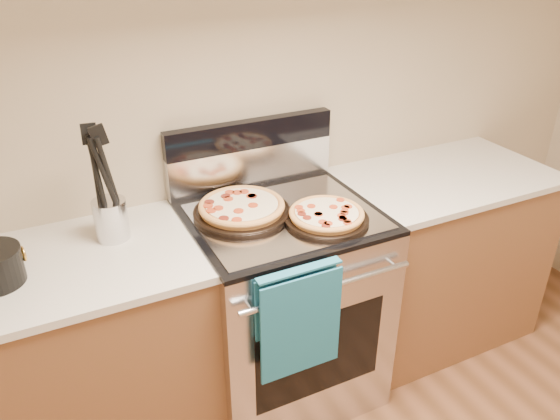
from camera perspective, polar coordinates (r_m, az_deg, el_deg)
name	(u,v)px	position (r m, az deg, el deg)	size (l,w,h in m)	color
wall_back	(245,88)	(2.34, -3.63, 12.62)	(4.00, 4.00, 0.00)	tan
range_body	(282,307)	(2.46, 0.22, -10.09)	(0.76, 0.68, 0.90)	#B7B7BC
oven_window	(320,354)	(2.24, 4.16, -14.81)	(0.56, 0.01, 0.40)	black
cooktop	(282,216)	(2.21, 0.24, -0.64)	(0.76, 0.68, 0.02)	black
backsplash_lower	(251,166)	(2.42, -3.02, 4.60)	(0.76, 0.06, 0.18)	silver
backsplash_upper	(250,134)	(2.36, -3.11, 7.94)	(0.76, 0.06, 0.12)	black
oven_handle	(328,288)	(1.99, 5.08, -8.07)	(0.03, 0.03, 0.70)	silver
dish_towel	(298,319)	(2.00, 1.95, -11.31)	(0.32, 0.05, 0.42)	#1C678E
foil_sheet	(286,216)	(2.18, 0.59, -0.68)	(0.70, 0.55, 0.01)	gray
cabinet_left	(75,367)	(2.33, -20.64, -15.11)	(1.00, 0.62, 0.88)	brown
countertop_left	(52,269)	(2.07, -22.73, -5.73)	(1.02, 0.64, 0.03)	beige
cabinet_right	(433,258)	(2.91, 15.72, -4.85)	(1.00, 0.62, 0.88)	brown
countertop_right	(446,177)	(2.70, 16.94, 3.31)	(1.02, 0.64, 0.03)	beige
pepperoni_pizza_back	(242,208)	(2.18, -4.01, 0.18)	(0.38, 0.38, 0.05)	#C7833C
pepperoni_pizza_front	(327,216)	(2.14, 4.88, -0.59)	(0.33, 0.33, 0.04)	#C7833C
utensil_crock	(111,219)	(2.12, -17.23, -0.95)	(0.12, 0.12, 0.16)	silver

